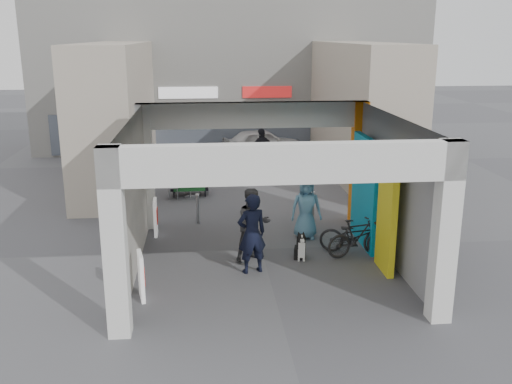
{
  "coord_description": "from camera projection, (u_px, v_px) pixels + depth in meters",
  "views": [
    {
      "loc": [
        -1.42,
        -13.55,
        5.3
      ],
      "look_at": [
        -0.04,
        1.0,
        1.24
      ],
      "focal_mm": 40.0,
      "sensor_mm": 36.0,
      "label": 1
    }
  ],
  "objects": [
    {
      "name": "plaza_bldg_left",
      "position": [
        117.0,
        114.0,
        20.66
      ],
      "size": [
        2.0,
        9.0,
        5.0
      ],
      "primitive_type": "cube",
      "color": "#A49888",
      "rests_on": "ground"
    },
    {
      "name": "ground",
      "position": [
        261.0,
        249.0,
        14.55
      ],
      "size": [
        90.0,
        90.0,
        0.0
      ],
      "primitive_type": "plane",
      "color": "#525257",
      "rests_on": "ground"
    },
    {
      "name": "bollard_left",
      "position": [
        198.0,
        209.0,
        16.41
      ],
      "size": [
        0.09,
        0.09,
        0.87
      ],
      "primitive_type": "cylinder",
      "color": "#919499",
      "rests_on": "ground"
    },
    {
      "name": "white_van",
      "position": [
        262.0,
        142.0,
        25.53
      ],
      "size": [
        3.83,
        2.24,
        1.22
      ],
      "primitive_type": "imported",
      "rotation": [
        0.0,
        0.0,
        1.81
      ],
      "color": "silver",
      "rests_on": "ground"
    },
    {
      "name": "far_building",
      "position": [
        231.0,
        63.0,
        26.9
      ],
      "size": [
        18.0,
        4.08,
        8.0
      ],
      "color": "silver",
      "rests_on": "ground"
    },
    {
      "name": "border_collie",
      "position": [
        301.0,
        248.0,
        13.82
      ],
      "size": [
        0.27,
        0.52,
        0.72
      ],
      "rotation": [
        0.0,
        0.0,
        -0.23
      ],
      "color": "black",
      "rests_on": "ground"
    },
    {
      "name": "man_elderly",
      "position": [
        306.0,
        208.0,
        15.14
      ],
      "size": [
        0.83,
        0.54,
        1.67
      ],
      "primitive_type": "imported",
      "rotation": [
        0.0,
        0.0,
        0.01
      ],
      "color": "#5A8FAF",
      "rests_on": "ground"
    },
    {
      "name": "advert_board_near",
      "position": [
        141.0,
        276.0,
        11.7
      ],
      "size": [
        0.19,
        0.55,
        1.0
      ],
      "rotation": [
        0.0,
        0.0,
        0.2
      ],
      "color": "white",
      "rests_on": "ground"
    },
    {
      "name": "man_crates",
      "position": [
        262.0,
        151.0,
        22.28
      ],
      "size": [
        1.12,
        0.79,
        1.77
      ],
      "primitive_type": "imported",
      "rotation": [
        0.0,
        0.0,
        3.53
      ],
      "color": "black",
      "rests_on": "ground"
    },
    {
      "name": "advert_board_far",
      "position": [
        156.0,
        217.0,
        15.45
      ],
      "size": [
        0.12,
        0.55,
        1.0
      ],
      "rotation": [
        0.0,
        0.0,
        0.03
      ],
      "color": "white",
      "rests_on": "ground"
    },
    {
      "name": "bollard_center",
      "position": [
        249.0,
        206.0,
        16.72
      ],
      "size": [
        0.09,
        0.09,
        0.83
      ],
      "primitive_type": "cylinder",
      "color": "#919499",
      "rests_on": "ground"
    },
    {
      "name": "plaza_bldg_right",
      "position": [
        359.0,
        111.0,
        21.48
      ],
      "size": [
        2.0,
        9.0,
        5.0
      ],
      "primitive_type": "cube",
      "color": "#A49888",
      "rests_on": "ground"
    },
    {
      "name": "man_back_turned",
      "position": [
        253.0,
        225.0,
        13.6
      ],
      "size": [
        1.05,
        0.93,
        1.8
      ],
      "primitive_type": "imported",
      "rotation": [
        0.0,
        0.0,
        0.34
      ],
      "color": "#3A3A3C",
      "rests_on": "ground"
    },
    {
      "name": "bicycle_rear",
      "position": [
        357.0,
        237.0,
        13.98
      ],
      "size": [
        1.68,
        0.85,
        0.97
      ],
      "primitive_type": "imported",
      "rotation": [
        0.0,
        0.0,
        1.83
      ],
      "color": "black",
      "rests_on": "ground"
    },
    {
      "name": "cafe_set",
      "position": [
        187.0,
        187.0,
        19.33
      ],
      "size": [
        1.39,
        1.12,
        0.84
      ],
      "rotation": [
        0.0,
        0.0,
        0.12
      ],
      "color": "#A0A0A5",
      "rests_on": "ground"
    },
    {
      "name": "bicycle_front",
      "position": [
        355.0,
        236.0,
        14.14
      ],
      "size": [
        1.88,
        1.18,
        0.93
      ],
      "primitive_type": "imported",
      "rotation": [
        0.0,
        0.0,
        1.23
      ],
      "color": "black",
      "rests_on": "ground"
    },
    {
      "name": "arcade_canopy",
      "position": [
        288.0,
        168.0,
        13.19
      ],
      "size": [
        6.4,
        6.45,
        6.4
      ],
      "color": "silver",
      "rests_on": "ground"
    },
    {
      "name": "produce_stand",
      "position": [
        190.0,
        186.0,
        19.34
      ],
      "size": [
        1.26,
        0.68,
        0.83
      ],
      "rotation": [
        0.0,
        0.0,
        -0.06
      ],
      "color": "black",
      "rests_on": "ground"
    },
    {
      "name": "bollard_right",
      "position": [
        313.0,
        206.0,
        16.72
      ],
      "size": [
        0.09,
        0.09,
        0.84
      ],
      "primitive_type": "cylinder",
      "color": "#919499",
      "rests_on": "ground"
    },
    {
      "name": "man_with_dog",
      "position": [
        252.0,
        234.0,
        12.91
      ],
      "size": [
        0.78,
        0.62,
        1.87
      ],
      "primitive_type": "imported",
      "rotation": [
        0.0,
        0.0,
        3.43
      ],
      "color": "black",
      "rests_on": "ground"
    },
    {
      "name": "crate_stack",
      "position": [
        261.0,
        166.0,
        22.51
      ],
      "size": [
        0.5,
        0.42,
        0.56
      ],
      "rotation": [
        0.0,
        0.0,
        0.17
      ],
      "color": "#185521",
      "rests_on": "ground"
    }
  ]
}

